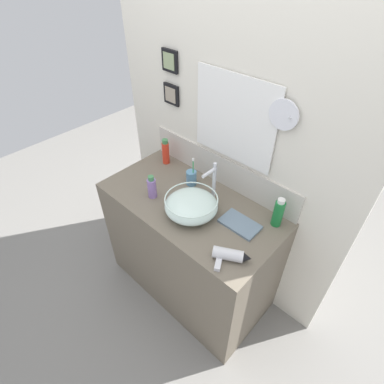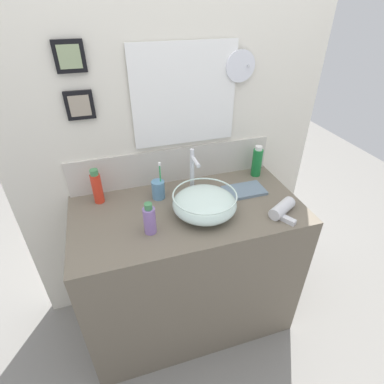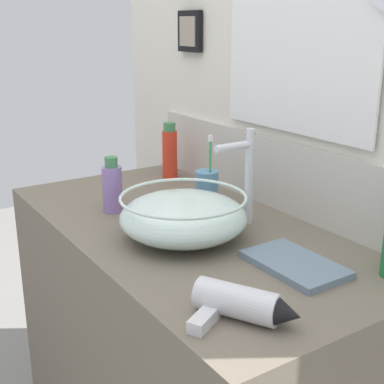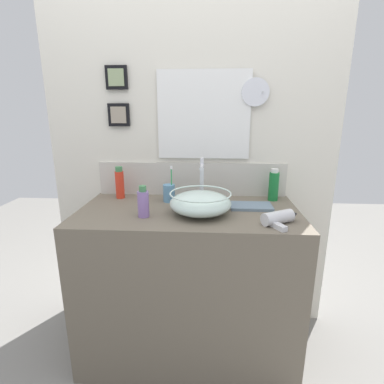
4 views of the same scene
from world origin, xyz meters
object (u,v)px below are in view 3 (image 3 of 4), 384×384
at_px(spray_bottle, 170,152).
at_px(hair_drier, 242,305).
at_px(glass_bowl_sink, 183,216).
at_px(soap_dispenser, 112,187).
at_px(toothbrush_cup, 207,187).
at_px(faucet, 245,171).
at_px(hand_towel, 295,264).

bearing_deg(spray_bottle, hair_drier, -23.05).
distance_m(glass_bowl_sink, soap_dispenser, 0.29).
height_order(spray_bottle, soap_dispenser, spray_bottle).
relative_size(glass_bowl_sink, toothbrush_cup, 1.50).
bearing_deg(faucet, hand_towel, -15.41).
xyz_separation_m(hair_drier, soap_dispenser, (-0.66, 0.06, 0.04)).
distance_m(hair_drier, spray_bottle, 0.95).
bearing_deg(glass_bowl_sink, faucet, 90.00).
relative_size(glass_bowl_sink, hair_drier, 1.57).
height_order(glass_bowl_sink, toothbrush_cup, toothbrush_cup).
relative_size(glass_bowl_sink, soap_dispenser, 1.98).
xyz_separation_m(glass_bowl_sink, hand_towel, (0.27, 0.12, -0.05)).
xyz_separation_m(spray_bottle, soap_dispenser, (0.21, -0.32, -0.02)).
relative_size(glass_bowl_sink, faucet, 1.23).
distance_m(faucet, hand_towel, 0.32).
height_order(faucet, hair_drier, faucet).
bearing_deg(spray_bottle, faucet, -7.50).
bearing_deg(faucet, glass_bowl_sink, -90.00).
bearing_deg(soap_dispenser, hair_drier, -4.78).
bearing_deg(glass_bowl_sink, toothbrush_cup, 133.09).
bearing_deg(hand_towel, glass_bowl_sink, -156.94).
xyz_separation_m(spray_bottle, hand_towel, (0.77, -0.14, -0.08)).
relative_size(toothbrush_cup, spray_bottle, 1.09).
height_order(glass_bowl_sink, spray_bottle, spray_bottle).
xyz_separation_m(faucet, hand_towel, (0.27, -0.08, -0.14)).
height_order(toothbrush_cup, hand_towel, toothbrush_cup).
xyz_separation_m(glass_bowl_sink, toothbrush_cup, (-0.19, 0.20, -0.01)).
relative_size(spray_bottle, soap_dispenser, 1.21).
bearing_deg(hand_towel, soap_dispenser, -162.47).
height_order(glass_bowl_sink, hair_drier, glass_bowl_sink).
height_order(soap_dispenser, hand_towel, soap_dispenser).
bearing_deg(toothbrush_cup, faucet, -2.83).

